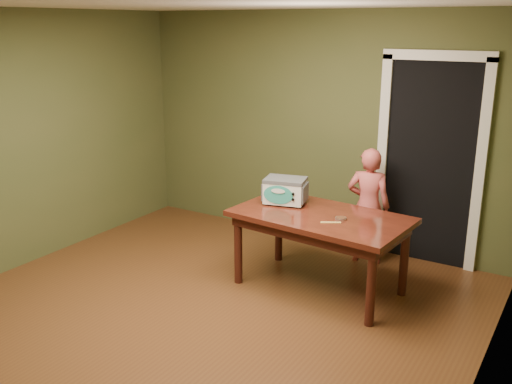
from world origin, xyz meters
TOP-DOWN VIEW (x-y plane):
  - floor at (0.00, 0.00)m, footprint 5.00×5.00m
  - room_shell at (0.00, 0.00)m, footprint 4.52×5.02m
  - doorway at (1.30, 2.78)m, footprint 1.10×0.66m
  - dining_table at (0.65, 1.27)m, footprint 1.67×1.03m
  - toy_oven at (0.21, 1.39)m, footprint 0.46×0.37m
  - baking_pan at (0.87, 1.23)m, footprint 0.10×0.10m
  - spatula at (0.83, 1.10)m, footprint 0.17×0.11m
  - child at (0.80, 2.13)m, footprint 0.50×0.37m

SIDE VIEW (x-z plane):
  - floor at x=0.00m, z-range 0.00..0.00m
  - child at x=0.80m, z-range 0.00..1.24m
  - dining_table at x=0.65m, z-range 0.28..1.03m
  - spatula at x=0.83m, z-range 0.75..0.76m
  - baking_pan at x=0.87m, z-range 0.75..0.77m
  - toy_oven at x=0.21m, z-range 0.76..1.02m
  - doorway at x=1.30m, z-range -0.07..2.18m
  - room_shell at x=0.00m, z-range 0.40..3.01m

